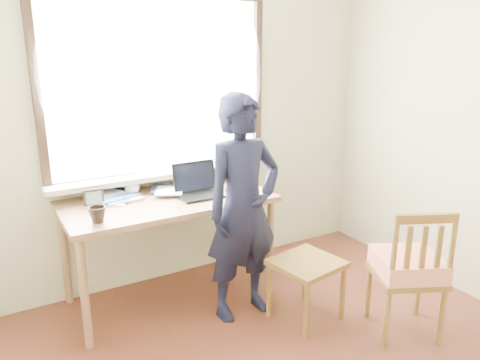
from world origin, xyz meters
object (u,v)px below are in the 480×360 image
desk (168,209)px  side_chair (409,267)px  work_chair (307,270)px  person (243,209)px  laptop (199,187)px  mug_dark (97,215)px  mug_white (132,189)px

desk → side_chair: 1.75m
work_chair → side_chair: (0.48, -0.47, 0.11)m
side_chair → desk: bearing=134.6°
work_chair → person: person is taller
desk → laptop: (0.25, -0.03, 0.14)m
desk → person: bearing=-49.2°
mug_dark → work_chair: 1.48m
person → mug_white: bearing=127.1°
mug_dark → work_chair: (1.29, -0.53, -0.49)m
mug_dark → side_chair: side_chair is taller
mug_dark → work_chair: size_ratio=0.22×
desk → mug_dark: mug_dark is taller
laptop → mug_dark: (-0.81, -0.20, -0.00)m
mug_white → mug_dark: bearing=-128.9°
mug_white → work_chair: 1.43m
desk → work_chair: bearing=-46.1°
work_chair → side_chair: side_chair is taller
side_chair → laptop: bearing=128.8°
desk → mug_white: size_ratio=13.47×
laptop → side_chair: bearing=-51.2°
desk → mug_dark: bearing=-157.6°
mug_white → person: bearing=-49.5°
mug_dark → person: bearing=-12.9°
laptop → desk: bearing=173.1°
side_chair → person: size_ratio=0.57×
work_chair → person: bearing=138.0°
laptop → side_chair: (0.97, -1.20, -0.39)m
desk → person: (0.39, -0.45, 0.07)m
mug_dark → work_chair: mug_dark is taller
laptop → person: person is taller
mug_white → side_chair: size_ratio=0.12×
mug_white → mug_dark: (-0.37, -0.46, 0.01)m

